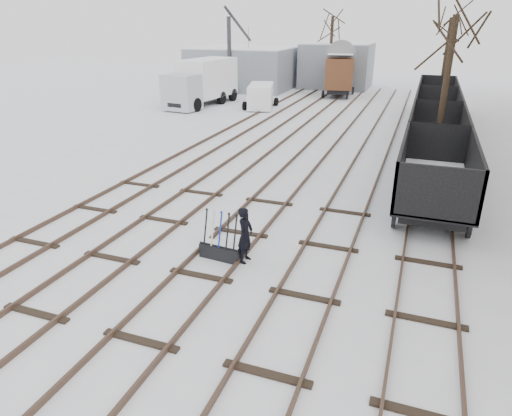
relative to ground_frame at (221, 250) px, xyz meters
The scene contains 17 objects.
ground 1.22m from the ground_frame, 94.69° to the right, with size 120.00×120.00×0.00m, color white.
tracks 12.50m from the ground_frame, 90.44° to the left, with size 13.90×52.00×0.16m.
shed_left 37.24m from the ground_frame, 110.61° to the left, with size 10.00×8.00×4.10m.
shed_right 39.08m from the ground_frame, 96.02° to the left, with size 7.00×6.00×4.50m.
ground_frame is the anchor object (origin of this frame).
worker 0.95m from the ground_frame, ahead, with size 0.63×0.41×1.72m, color black.
freight_wagon_a 8.62m from the ground_frame, 46.57° to the left, with size 2.61×6.53×2.67m.
freight_wagon_b 13.97m from the ground_frame, 64.96° to the left, with size 2.61×6.53×2.67m.
freight_wagon_c 19.94m from the ground_frame, 72.77° to the left, with size 2.61×6.53×2.67m.
freight_wagon_d 26.12m from the ground_frame, 76.93° to the left, with size 2.61×6.53×2.67m.
box_van_wagon 33.00m from the ground_frame, 94.64° to the left, with size 3.47×5.46×3.90m.
lorry 27.08m from the ground_frame, 117.54° to the left, with size 3.30×8.34×3.69m.
panel_van 25.56m from the ground_frame, 106.95° to the left, with size 2.91×4.62×1.89m.
crane 33.59m from the ground_frame, 112.61° to the left, with size 1.84×4.70×7.90m.
tree_near 14.52m from the ground_frame, 65.00° to the left, with size 0.30×0.30×6.93m, color black.
tree_far_left 36.86m from the ground_frame, 96.81° to the left, with size 0.30×0.30×7.03m, color black.
tree_far_right 31.14m from the ground_frame, 78.39° to the left, with size 0.30×0.30×6.87m, color black.
Camera 1 is at (5.30, -9.91, 6.70)m, focal length 32.00 mm.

